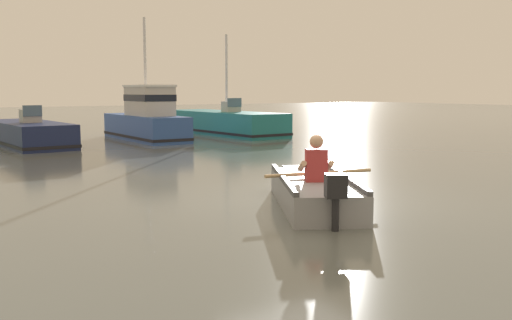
{
  "coord_description": "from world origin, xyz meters",
  "views": [
    {
      "loc": [
        -6.05,
        -7.91,
        1.89
      ],
      "look_at": [
        -0.15,
        1.35,
        0.55
      ],
      "focal_mm": 40.28,
      "sensor_mm": 36.0,
      "label": 1
    }
  ],
  "objects": [
    {
      "name": "moored_boat_teal",
      "position": [
        6.04,
        13.56,
        0.47
      ],
      "size": [
        2.37,
        6.93,
        4.21
      ],
      "color": "#1E727A",
      "rests_on": "ground"
    },
    {
      "name": "moored_boat_navy",
      "position": [
        -2.12,
        12.73,
        0.39
      ],
      "size": [
        2.18,
        5.43,
        1.39
      ],
      "color": "#19234C",
      "rests_on": "ground"
    },
    {
      "name": "moored_boat_blue",
      "position": [
        2.14,
        12.67,
        0.78
      ],
      "size": [
        1.57,
        5.17,
        4.58
      ],
      "color": "#2D519E",
      "rests_on": "ground"
    },
    {
      "name": "rowboat_with_person",
      "position": [
        -0.26,
        -0.59,
        0.25
      ],
      "size": [
        2.51,
        3.47,
        1.19
      ],
      "color": "gray",
      "rests_on": "ground"
    },
    {
      "name": "ground_plane",
      "position": [
        0.0,
        0.0,
        0.0
      ],
      "size": [
        120.0,
        120.0,
        0.0
      ],
      "primitive_type": "plane",
      "color": "slate"
    }
  ]
}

